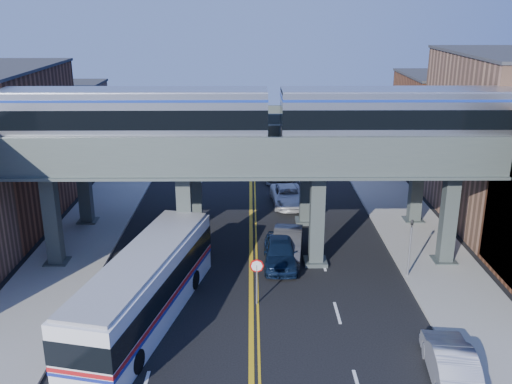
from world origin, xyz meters
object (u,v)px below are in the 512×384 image
(car_lane_b, at_px, (288,244))
(car_lane_d, at_px, (278,168))
(car_lane_c, at_px, (288,196))
(transit_bus, at_px, (145,289))
(traffic_signal, at_px, (410,242))
(car_parked_curb, at_px, (450,362))
(transit_train, at_px, (135,116))
(stop_sign, at_px, (257,274))
(car_lane_a, at_px, (280,252))

(car_lane_b, relative_size, car_lane_d, 0.83)
(car_lane_b, distance_m, car_lane_c, 9.84)
(transit_bus, xyz_separation_m, car_lane_c, (8.31, 17.51, -1.01))
(traffic_signal, relative_size, car_parked_curb, 0.82)
(traffic_signal, distance_m, car_parked_curb, 9.65)
(car_parked_curb, bearing_deg, transit_train, -31.14)
(stop_sign, relative_size, car_lane_d, 0.42)
(car_lane_a, bearing_deg, car_lane_c, 84.99)
(car_lane_c, bearing_deg, car_lane_a, -99.84)
(transit_bus, height_order, car_lane_d, transit_bus)
(stop_sign, relative_size, car_lane_a, 0.52)
(car_lane_b, bearing_deg, transit_train, -166.02)
(car_lane_b, relative_size, car_lane_c, 0.97)
(car_lane_b, distance_m, car_lane_d, 17.41)
(traffic_signal, height_order, transit_bus, traffic_signal)
(stop_sign, bearing_deg, car_lane_c, 80.54)
(car_lane_a, xyz_separation_m, car_lane_d, (0.72, 18.67, 0.04))
(car_lane_c, bearing_deg, traffic_signal, -68.16)
(transit_train, height_order, car_lane_c, transit_train)
(transit_train, height_order, car_lane_b, transit_train)
(car_lane_c, relative_size, car_parked_curb, 1.06)
(stop_sign, height_order, transit_bus, transit_bus)
(stop_sign, height_order, car_parked_curb, stop_sign)
(car_lane_b, relative_size, car_parked_curb, 1.03)
(car_lane_c, bearing_deg, car_parked_curb, -80.01)
(transit_bus, bearing_deg, car_lane_c, -12.46)
(car_lane_b, bearing_deg, car_lane_a, -105.88)
(car_lane_a, distance_m, car_lane_d, 18.69)
(transit_bus, distance_m, car_lane_b, 10.90)
(transit_bus, relative_size, car_parked_curb, 2.71)
(stop_sign, distance_m, car_lane_c, 16.22)
(traffic_signal, xyz_separation_m, transit_bus, (-14.55, -4.55, -0.55))
(transit_bus, bearing_deg, car_lane_a, -35.11)
(transit_bus, xyz_separation_m, car_lane_d, (7.87, 25.10, -0.85))
(transit_bus, distance_m, car_lane_d, 26.32)
(car_lane_b, xyz_separation_m, car_lane_d, (0.19, 17.41, 0.05))
(traffic_signal, xyz_separation_m, car_lane_b, (-6.88, 3.15, -1.45))
(stop_sign, height_order, car_lane_b, stop_sign)
(car_lane_c, xyz_separation_m, car_lane_d, (-0.44, 7.59, 0.16))
(car_lane_b, distance_m, car_parked_curb, 14.08)
(stop_sign, xyz_separation_m, car_lane_a, (1.50, 4.88, -0.90))
(transit_bus, xyz_separation_m, car_parked_curb, (13.85, -4.96, -0.93))
(traffic_signal, bearing_deg, transit_bus, -162.65)
(car_lane_d, bearing_deg, transit_bus, -108.61)
(transit_train, xyz_separation_m, stop_sign, (6.92, -5.00, -7.50))
(car_lane_a, height_order, car_lane_b, car_lane_a)
(stop_sign, distance_m, car_parked_curb, 10.51)
(stop_sign, relative_size, traffic_signal, 0.64)
(traffic_signal, distance_m, car_lane_c, 14.47)
(transit_bus, bearing_deg, transit_train, 23.93)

